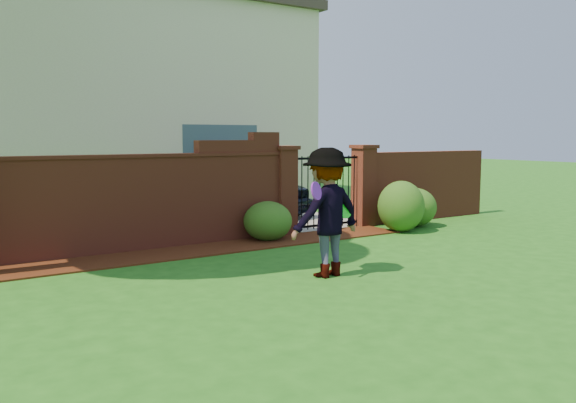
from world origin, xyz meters
TOP-DOWN VIEW (x-y plane):
  - ground at (0.00, 0.00)m, footprint 80.00×80.00m
  - mulch_bed at (-0.95, 3.34)m, footprint 11.10×1.08m
  - brick_wall at (-2.01, 4.00)m, footprint 8.70×0.31m
  - brick_wall_return at (6.60, 4.00)m, footprint 4.00×0.25m
  - pillar_left at (2.40, 4.00)m, footprint 0.50×0.50m
  - pillar_right at (4.60, 4.00)m, footprint 0.50×0.50m
  - iron_gate at (3.50, 4.00)m, footprint 1.78×0.03m
  - driveway at (3.50, 8.00)m, footprint 3.20×8.00m
  - house at (1.00, 12.00)m, footprint 12.40×6.40m
  - car at (3.23, 7.24)m, footprint 2.58×4.74m
  - shrub_left at (1.72, 3.56)m, footprint 0.97×0.97m
  - shrub_middle at (4.72, 2.89)m, footprint 1.02×1.02m
  - shrub_right at (5.52, 3.27)m, footprint 1.01×1.01m
  - man at (0.89, 0.52)m, footprint 1.30×0.82m
  - frisbee_purple at (0.50, 0.29)m, footprint 0.27×0.19m
  - frisbee_green at (1.21, 0.51)m, footprint 0.26×0.08m

SIDE VIEW (x-z plane):
  - ground at x=0.00m, z-range -0.01..0.00m
  - driveway at x=3.50m, z-range 0.00..0.01m
  - mulch_bed at x=-0.95m, z-range 0.00..0.03m
  - shrub_left at x=1.72m, z-range 0.00..0.79m
  - shrub_right at x=5.52m, z-range 0.00..0.89m
  - shrub_middle at x=4.72m, z-range 0.00..1.12m
  - car at x=3.23m, z-range 0.00..1.53m
  - brick_wall_return at x=6.60m, z-range 0.00..1.70m
  - iron_gate at x=3.50m, z-range 0.05..1.65m
  - brick_wall at x=-2.01m, z-range -0.15..2.01m
  - pillar_left at x=2.40m, z-range 0.02..1.90m
  - pillar_right at x=4.60m, z-range 0.02..1.90m
  - man at x=0.89m, z-range 0.00..1.92m
  - frisbee_green at x=1.21m, z-range 0.85..1.11m
  - frisbee_purple at x=0.50m, z-range 1.19..1.45m
  - house at x=1.00m, z-range 0.01..6.31m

